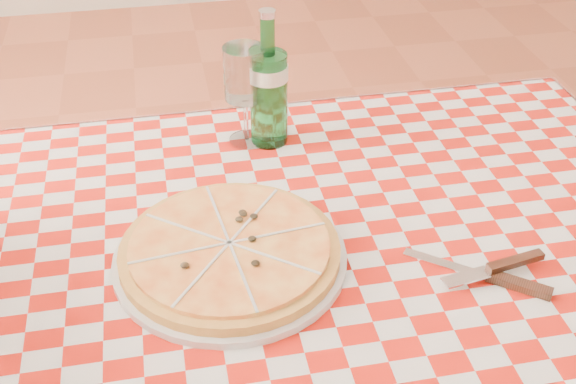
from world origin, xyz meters
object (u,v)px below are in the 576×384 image
pizza_plate (230,250)px  water_bottle (268,79)px  wine_glass (245,96)px  dining_table (307,290)px

pizza_plate → water_bottle: water_bottle is taller
water_bottle → wine_glass: size_ratio=1.35×
wine_glass → pizza_plate: bearing=-102.5°
pizza_plate → wine_glass: 0.35m
pizza_plate → water_bottle: bearing=70.4°
water_bottle → wine_glass: (-0.04, 0.01, -0.03)m
dining_table → water_bottle: (-0.01, 0.31, 0.23)m
dining_table → water_bottle: size_ratio=4.63×
dining_table → wine_glass: bearing=98.7°
water_bottle → pizza_plate: bearing=-109.6°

